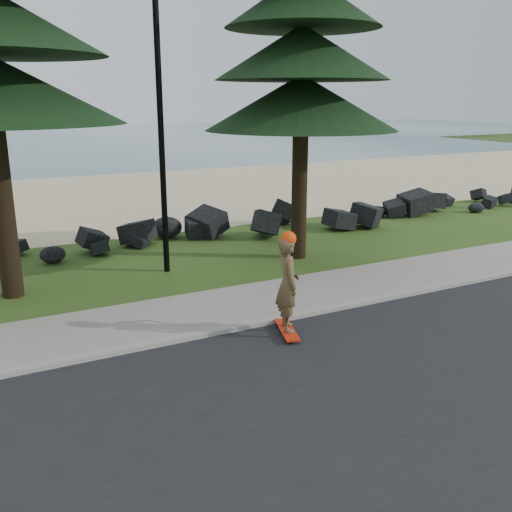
# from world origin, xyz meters

# --- Properties ---
(ground) EXTENTS (160.00, 160.00, 0.00)m
(ground) POSITION_xyz_m (0.00, 0.00, 0.00)
(ground) COLOR #2C4A17
(ground) RESTS_ON ground
(road) EXTENTS (160.00, 7.00, 0.02)m
(road) POSITION_xyz_m (0.00, -4.50, 0.01)
(road) COLOR black
(road) RESTS_ON ground
(kerb) EXTENTS (160.00, 0.20, 0.10)m
(kerb) POSITION_xyz_m (0.00, -0.90, 0.05)
(kerb) COLOR #9D968D
(kerb) RESTS_ON ground
(sidewalk) EXTENTS (160.00, 2.00, 0.08)m
(sidewalk) POSITION_xyz_m (0.00, 0.20, 0.04)
(sidewalk) COLOR gray
(sidewalk) RESTS_ON ground
(beach_sand) EXTENTS (160.00, 15.00, 0.01)m
(beach_sand) POSITION_xyz_m (0.00, 14.50, 0.01)
(beach_sand) COLOR #CFB28A
(beach_sand) RESTS_ON ground
(ocean) EXTENTS (160.00, 58.00, 0.01)m
(ocean) POSITION_xyz_m (0.00, 51.00, 0.00)
(ocean) COLOR #3E6A77
(ocean) RESTS_ON ground
(seawall_boulders) EXTENTS (60.00, 2.40, 1.10)m
(seawall_boulders) POSITION_xyz_m (0.00, 5.60, 0.00)
(seawall_boulders) COLOR black
(seawall_boulders) RESTS_ON ground
(lamp_post) EXTENTS (0.25, 0.14, 8.14)m
(lamp_post) POSITION_xyz_m (0.00, 3.20, 4.13)
(lamp_post) COLOR black
(lamp_post) RESTS_ON ground
(skateboarder) EXTENTS (0.57, 1.04, 1.88)m
(skateboarder) POSITION_xyz_m (0.63, -1.50, 0.95)
(skateboarder) COLOR red
(skateboarder) RESTS_ON ground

